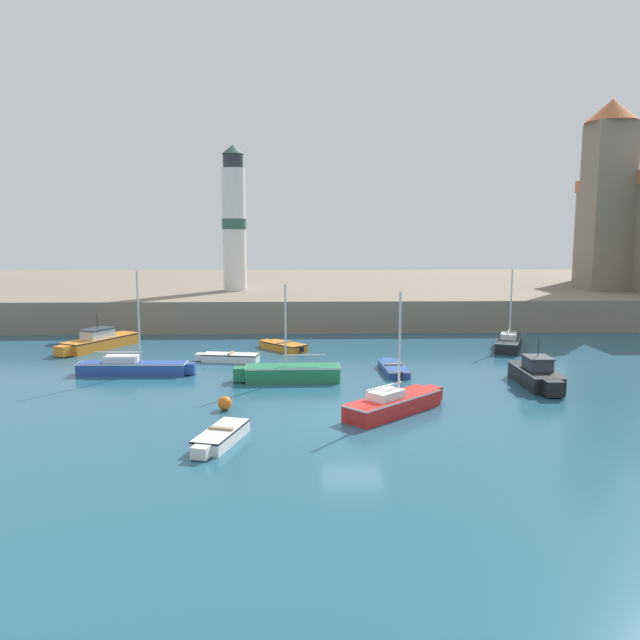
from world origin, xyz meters
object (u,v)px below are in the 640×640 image
at_px(lighthouse, 234,221).
at_px(motorboat_orange_9, 99,341).
at_px(sailboat_black_1, 509,341).
at_px(dinghy_blue_8, 393,368).
at_px(mooring_buoy, 225,403).
at_px(dinghy_white_4, 220,436).
at_px(dinghy_white_6, 229,357).
at_px(sailboat_red_7, 394,403).
at_px(sailboat_blue_5, 133,366).
at_px(sailboat_green_0, 290,372).
at_px(dinghy_orange_3, 283,346).
at_px(motorboat_black_2, 537,375).

bearing_deg(lighthouse, motorboat_orange_9, -116.42).
bearing_deg(sailboat_black_1, dinghy_blue_8, -142.10).
bearing_deg(mooring_buoy, sailboat_black_1, 39.13).
bearing_deg(dinghy_blue_8, lighthouse, 116.02).
distance_m(motorboat_orange_9, lighthouse, 18.60).
height_order(sailboat_black_1, dinghy_white_4, sailboat_black_1).
relative_size(motorboat_orange_9, lighthouse, 0.49).
bearing_deg(mooring_buoy, dinghy_white_4, -85.27).
relative_size(dinghy_white_6, sailboat_red_7, 0.75).
relative_size(sailboat_blue_5, dinghy_white_6, 1.63).
bearing_deg(dinghy_white_4, mooring_buoy, 94.73).
distance_m(sailboat_black_1, dinghy_blue_8, 11.02).
bearing_deg(sailboat_green_0, motorboat_orange_9, 143.63).
distance_m(dinghy_white_6, sailboat_red_7, 13.69).
bearing_deg(dinghy_white_4, dinghy_orange_3, 84.45).
distance_m(sailboat_blue_5, lighthouse, 24.24).
height_order(sailboat_red_7, dinghy_blue_8, sailboat_red_7).
bearing_deg(dinghy_blue_8, dinghy_orange_3, 132.98).
bearing_deg(sailboat_blue_5, motorboat_orange_9, 119.19).
height_order(sailboat_blue_5, motorboat_orange_9, sailboat_blue_5).
height_order(sailboat_green_0, dinghy_white_6, sailboat_green_0).
xyz_separation_m(sailboat_black_1, dinghy_orange_3, (-14.96, -0.04, -0.20)).
bearing_deg(sailboat_red_7, dinghy_blue_8, 81.93).
bearing_deg(motorboat_black_2, lighthouse, 124.44).
relative_size(dinghy_orange_3, dinghy_white_4, 0.95).
distance_m(dinghy_orange_3, sailboat_red_7, 15.43).
height_order(sailboat_green_0, dinghy_orange_3, sailboat_green_0).
bearing_deg(dinghy_blue_8, sailboat_red_7, -98.07).
xyz_separation_m(sailboat_green_0, motorboat_orange_9, (-12.75, 9.39, 0.05)).
bearing_deg(sailboat_green_0, dinghy_blue_8, 18.68).
xyz_separation_m(sailboat_black_1, motorboat_black_2, (-1.98, -10.09, 0.09)).
height_order(sailboat_black_1, sailboat_red_7, sailboat_black_1).
bearing_deg(lighthouse, dinghy_blue_8, -63.98).
xyz_separation_m(sailboat_green_0, mooring_buoy, (-2.73, -5.22, -0.15)).
bearing_deg(sailboat_blue_5, sailboat_red_7, -30.50).
height_order(motorboat_black_2, dinghy_blue_8, motorboat_black_2).
xyz_separation_m(sailboat_blue_5, sailboat_red_7, (13.06, -7.69, 0.02)).
height_order(motorboat_black_2, motorboat_orange_9, motorboat_black_2).
relative_size(dinghy_white_6, motorboat_orange_9, 0.63).
bearing_deg(sailboat_black_1, dinghy_white_6, -168.50).
height_order(motorboat_black_2, dinghy_white_6, motorboat_black_2).
relative_size(dinghy_orange_3, sailboat_red_7, 0.66).
distance_m(sailboat_blue_5, sailboat_red_7, 15.15).
distance_m(sailboat_blue_5, dinghy_blue_8, 14.17).
bearing_deg(sailboat_black_1, mooring_buoy, -140.87).
bearing_deg(sailboat_red_7, dinghy_orange_3, 109.53).
xyz_separation_m(sailboat_blue_5, dinghy_blue_8, (14.16, 0.13, -0.20)).
xyz_separation_m(sailboat_black_1, dinghy_white_6, (-18.07, -3.68, -0.21)).
xyz_separation_m(sailboat_black_1, lighthouse, (-19.66, 15.70, 8.16)).
relative_size(sailboat_green_0, motorboat_orange_9, 0.89).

